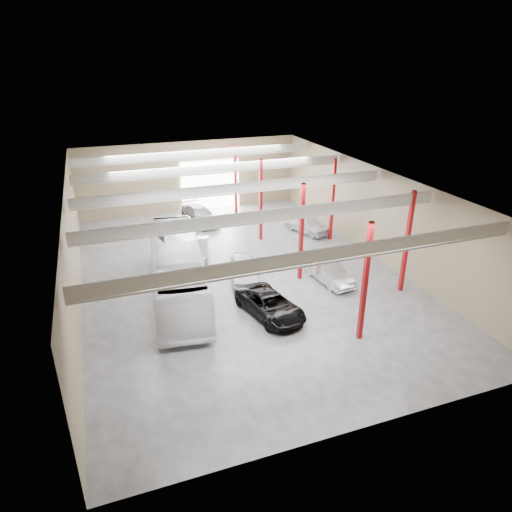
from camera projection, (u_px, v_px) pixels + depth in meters
depot_shell at (239, 207)px, 31.75m from camera, size 22.12×32.12×7.06m
coach_bus at (177, 270)px, 29.82m from camera, size 4.74×13.56×3.70m
black_sedan at (270, 305)px, 27.85m from camera, size 3.48×5.68×1.47m
car_row_a at (244, 269)px, 32.30m from camera, size 2.98×5.07×1.62m
car_row_b at (199, 248)px, 36.20m from camera, size 2.47×4.26×1.33m
car_row_c at (200, 215)px, 43.22m from camera, size 3.13×5.67×1.56m
car_right_near at (329, 272)px, 32.03m from camera, size 2.05×4.61×1.47m
car_right_far at (307, 224)px, 40.94m from camera, size 3.28×4.99×1.58m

